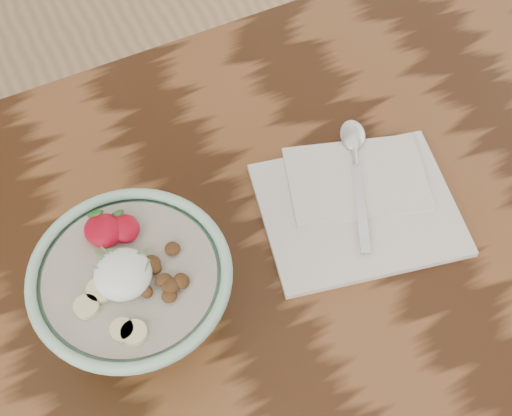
{
  "coord_description": "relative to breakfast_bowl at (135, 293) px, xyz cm",
  "views": [
    {
      "loc": [
        -14.53,
        -28.62,
        148.72
      ],
      "look_at": [
        2.67,
        6.98,
        87.03
      ],
      "focal_mm": 50.0,
      "sensor_mm": 36.0,
      "label": 1
    }
  ],
  "objects": [
    {
      "name": "table",
      "position": [
        11.74,
        -5.95,
        -16.24
      ],
      "size": [
        160.0,
        90.0,
        75.0
      ],
      "color": "#371D0D",
      "rests_on": "ground"
    },
    {
      "name": "breakfast_bowl",
      "position": [
        0.0,
        0.0,
        0.0
      ],
      "size": [
        20.45,
        20.45,
        13.71
      ],
      "rotation": [
        0.0,
        0.0,
        0.02
      ],
      "color": "#9CD3B2",
      "rests_on": "table"
    },
    {
      "name": "napkin",
      "position": [
        29.2,
        2.89,
        -6.34
      ],
      "size": [
        26.76,
        23.43,
        1.44
      ],
      "rotation": [
        0.0,
        0.0,
        -0.21
      ],
      "color": "white",
      "rests_on": "table"
    },
    {
      "name": "spoon",
      "position": [
        32.09,
        8.98,
        -5.07
      ],
      "size": [
        10.27,
        18.82,
        1.03
      ],
      "rotation": [
        0.0,
        0.0,
        -0.43
      ],
      "color": "silver",
      "rests_on": "napkin"
    }
  ]
}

